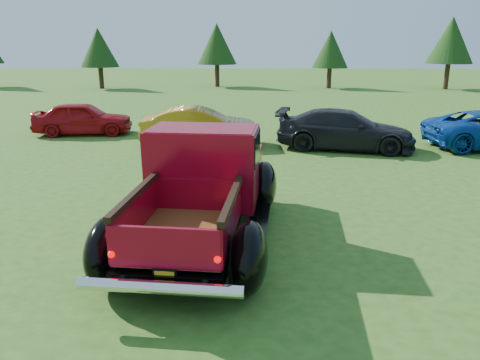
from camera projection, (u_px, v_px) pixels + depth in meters
The scene contains 9 objects.
ground at pixel (239, 235), 8.80m from camera, with size 120.00×120.00×0.00m, color #2E5919.
tree_west at pixel (99, 48), 36.16m from camera, with size 2.94×2.94×4.60m.
tree_mid_left at pixel (217, 44), 37.68m from camera, with size 3.20×3.20×5.00m.
tree_mid_right at pixel (331, 50), 36.51m from camera, with size 2.82×2.82×4.40m.
tree_east at pixel (451, 40), 35.52m from camera, with size 3.46×3.46×5.40m.
pickup_truck at pixel (204, 184), 8.65m from camera, with size 2.89×5.58×2.02m.
show_car_red at pixel (83, 118), 18.27m from camera, with size 1.51×3.75×1.28m, color #9F0E14.
show_car_yellow at pixel (200, 127), 16.21m from camera, with size 1.42×4.07×1.34m, color #A97216.
show_car_grey at pixel (345, 130), 15.73m from camera, with size 1.86×4.57×1.33m, color black.
Camera 1 is at (0.32, -8.15, 3.47)m, focal length 35.00 mm.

